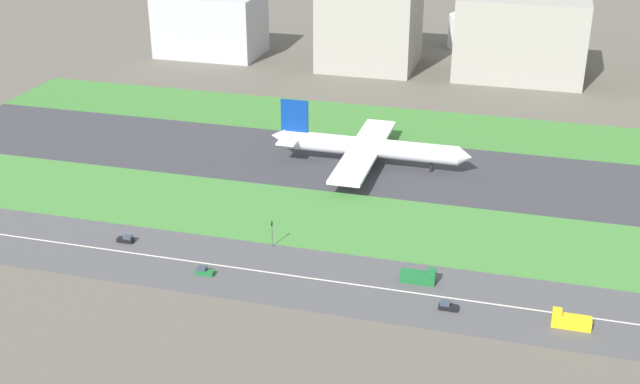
{
  "coord_description": "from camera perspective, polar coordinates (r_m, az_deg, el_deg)",
  "views": [
    {
      "loc": [
        59.61,
        -237.03,
        101.07
      ],
      "look_at": [
        4.33,
        -36.5,
        6.0
      ],
      "focal_mm": 45.91,
      "sensor_mm": 36.0,
      "label": 1
    }
  ],
  "objects": [
    {
      "name": "car_2",
      "position": [
        220.12,
        -13.36,
        -3.22
      ],
      "size": [
        4.4,
        1.8,
        2.0
      ],
      "color": "black",
      "rests_on": "highway"
    },
    {
      "name": "ground_plane",
      "position": [
        264.48,
        1.2,
        2.09
      ],
      "size": [
        800.0,
        800.0,
        0.0
      ],
      "primitive_type": "plane",
      "color": "#5B564C"
    },
    {
      "name": "truck_0",
      "position": [
        197.33,
        6.91,
        -5.88
      ],
      "size": [
        8.4,
        2.5,
        4.0
      ],
      "color": "#19662D",
      "rests_on": "highway"
    },
    {
      "name": "terminal_building",
      "position": [
        391.36,
        -7.63,
        11.51
      ],
      "size": [
        46.77,
        30.82,
        28.23
      ],
      "primitive_type": "cube",
      "color": "#B2B2B7",
      "rests_on": "ground_plane"
    },
    {
      "name": "car_3",
      "position": [
        188.45,
        8.88,
        -7.87
      ],
      "size": [
        4.4,
        1.8,
        2.0
      ],
      "rotation": [
        0.0,
        0.0,
        3.14
      ],
      "color": "black",
      "rests_on": "highway"
    },
    {
      "name": "truck_1",
      "position": [
        187.96,
        17.04,
        -8.59
      ],
      "size": [
        8.4,
        2.5,
        4.0
      ],
      "rotation": [
        0.0,
        0.0,
        3.14
      ],
      "color": "yellow",
      "rests_on": "highway"
    },
    {
      "name": "fuel_tank_centre",
      "position": [
        406.71,
        14.59,
        10.64
      ],
      "size": [
        18.8,
        18.8,
        17.14
      ],
      "primitive_type": "cylinder",
      "color": "silver",
      "rests_on": "ground_plane"
    },
    {
      "name": "car_0",
      "position": [
        201.64,
        -8.07,
        -5.49
      ],
      "size": [
        4.4,
        1.8,
        2.0
      ],
      "rotation": [
        0.0,
        0.0,
        3.14
      ],
      "color": "#19662D",
      "rests_on": "highway"
    },
    {
      "name": "highway",
      "position": [
        201.65,
        -3.96,
        -5.57
      ],
      "size": [
        280.0,
        28.0,
        0.1
      ],
      "primitive_type": "cube",
      "color": "#4C4C4F",
      "rests_on": "ground_plane"
    },
    {
      "name": "hangar_building",
      "position": [
        367.34,
        3.52,
        12.09
      ],
      "size": [
        41.28,
        38.13,
        43.98
      ],
      "primitive_type": "cube",
      "color": "#9E998E",
      "rests_on": "ground_plane"
    },
    {
      "name": "grass_median_north",
      "position": [
        301.76,
        3.13,
        4.97
      ],
      "size": [
        280.0,
        36.0,
        0.1
      ],
      "primitive_type": "cube",
      "color": "#3D7A33",
      "rests_on": "ground_plane"
    },
    {
      "name": "airliner",
      "position": [
        260.24,
        3.16,
        3.15
      ],
      "size": [
        65.0,
        56.0,
        19.7
      ],
      "color": "white",
      "rests_on": "runway"
    },
    {
      "name": "traffic_light",
      "position": [
        210.96,
        -3.37,
        -2.79
      ],
      "size": [
        0.36,
        0.5,
        7.2
      ],
      "color": "#4C4C51",
      "rests_on": "highway"
    },
    {
      "name": "runway",
      "position": [
        264.46,
        1.2,
        2.1
      ],
      "size": [
        280.0,
        46.0,
        0.1
      ],
      "primitive_type": "cube",
      "color": "#38383D",
      "rests_on": "ground_plane"
    },
    {
      "name": "office_tower",
      "position": [
        361.02,
        13.84,
        10.42
      ],
      "size": [
        53.33,
        34.31,
        34.32
      ],
      "primitive_type": "cube",
      "color": "#9E998E",
      "rests_on": "ground_plane"
    },
    {
      "name": "highway_centerline",
      "position": [
        201.63,
        -3.96,
        -5.55
      ],
      "size": [
        266.0,
        0.5,
        0.01
      ],
      "primitive_type": "cube",
      "color": "silver",
      "rests_on": "highway"
    },
    {
      "name": "fuel_tank_west",
      "position": [
        408.22,
        10.53,
        10.95
      ],
      "size": [
        22.49,
        22.49,
        15.53
      ],
      "primitive_type": "cylinder",
      "color": "silver",
      "rests_on": "ground_plane"
    },
    {
      "name": "grass_median_south",
      "position": [
        228.44,
        -1.35,
        -1.69
      ],
      "size": [
        280.0,
        36.0,
        0.1
      ],
      "primitive_type": "cube",
      "color": "#427F38",
      "rests_on": "ground_plane"
    }
  ]
}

